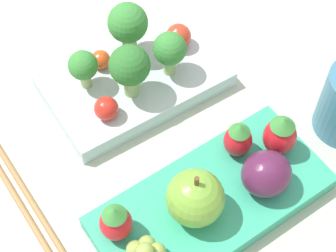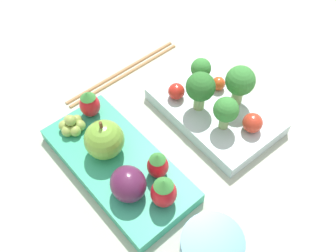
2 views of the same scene
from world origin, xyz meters
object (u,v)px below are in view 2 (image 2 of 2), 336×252
(cherry_tomato_2, at_px, (218,83))
(apple, at_px, (104,140))
(bento_box_savoury, at_px, (213,109))
(strawberry_1, at_px, (164,192))
(broccoli_floret_1, at_px, (200,88))
(plum, at_px, (128,184))
(grape_cluster, at_px, (72,125))
(broccoli_floret_3, at_px, (240,82))
(bento_box_fruit, at_px, (118,165))
(strawberry_2, at_px, (158,165))
(chopsticks_pair, at_px, (124,72))
(strawberry_0, at_px, (89,104))
(broccoli_floret_0, at_px, (201,69))
(cherry_tomato_1, at_px, (176,91))
(cherry_tomato_0, at_px, (253,123))
(broccoli_floret_2, at_px, (226,111))

(cherry_tomato_2, xyz_separation_m, apple, (0.01, -0.19, 0.01))
(bento_box_savoury, bearing_deg, cherry_tomato_2, 132.03)
(apple, xyz_separation_m, strawberry_1, (0.10, 0.03, -0.00))
(bento_box_savoury, height_order, broccoli_floret_1, broccoli_floret_1)
(broccoli_floret_1, xyz_separation_m, apple, (-0.00, -0.14, -0.01))
(plum, relative_size, grape_cluster, 1.25)
(bento_box_savoury, relative_size, broccoli_floret_1, 3.16)
(broccoli_floret_3, xyz_separation_m, strawberry_1, (0.08, -0.17, -0.02))
(broccoli_floret_3, relative_size, grape_cluster, 1.73)
(bento_box_fruit, distance_m, strawberry_2, 0.06)
(grape_cluster, relative_size, chopsticks_pair, 0.17)
(bento_box_fruit, bearing_deg, plum, -9.67)
(bento_box_fruit, bearing_deg, strawberry_0, 176.49)
(strawberry_1, xyz_separation_m, strawberry_2, (-0.04, 0.01, -0.00))
(broccoli_floret_0, bearing_deg, apple, -78.09)
(bento_box_fruit, distance_m, grape_cluster, 0.08)
(cherry_tomato_1, height_order, strawberry_2, strawberry_2)
(broccoli_floret_1, bearing_deg, broccoli_floret_0, 143.45)
(broccoli_floret_0, xyz_separation_m, apple, (0.04, -0.17, -0.00))
(cherry_tomato_0, height_order, strawberry_1, strawberry_1)
(broccoli_floret_2, height_order, apple, apple)
(cherry_tomato_0, xyz_separation_m, apple, (-0.07, -0.18, 0.01))
(strawberry_1, height_order, plum, strawberry_1)
(strawberry_0, bearing_deg, cherry_tomato_1, 72.45)
(bento_box_fruit, distance_m, broccoli_floret_2, 0.16)
(grape_cluster, bearing_deg, cherry_tomato_2, 78.50)
(strawberry_1, height_order, chopsticks_pair, strawberry_1)
(broccoli_floret_2, xyz_separation_m, chopsticks_pair, (-0.18, -0.06, -0.05))
(broccoli_floret_2, bearing_deg, cherry_tomato_2, 149.20)
(plum, bearing_deg, strawberry_1, 42.68)
(broccoli_floret_3, xyz_separation_m, chopsticks_pair, (-0.16, -0.10, -0.06))
(strawberry_2, bearing_deg, broccoli_floret_1, 120.73)
(cherry_tomato_1, bearing_deg, plum, -52.65)
(bento_box_savoury, xyz_separation_m, bento_box_fruit, (0.01, -0.16, -0.00))
(apple, height_order, strawberry_0, apple)
(strawberry_2, bearing_deg, apple, -148.36)
(plum, bearing_deg, broccoli_floret_0, 120.81)
(broccoli_floret_2, height_order, broccoli_floret_3, broccoli_floret_3)
(strawberry_2, relative_size, plum, 0.90)
(strawberry_2, bearing_deg, grape_cluster, -152.71)
(bento_box_savoury, xyz_separation_m, plum, (0.06, -0.17, 0.03))
(cherry_tomato_2, relative_size, grape_cluster, 0.55)
(cherry_tomato_2, bearing_deg, strawberry_1, -55.24)
(plum, bearing_deg, broccoli_floret_2, 97.50)
(bento_box_savoury, distance_m, cherry_tomato_2, 0.04)
(broccoli_floret_3, relative_size, strawberry_1, 1.33)
(cherry_tomato_2, height_order, strawberry_1, strawberry_1)
(broccoli_floret_1, height_order, chopsticks_pair, broccoli_floret_1)
(broccoli_floret_0, distance_m, cherry_tomato_2, 0.03)
(broccoli_floret_3, relative_size, strawberry_0, 1.46)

